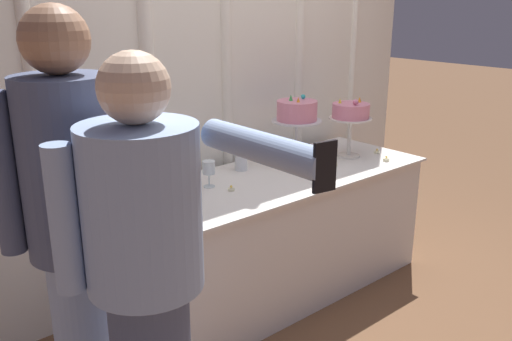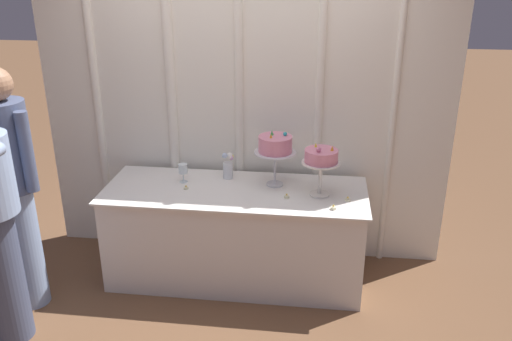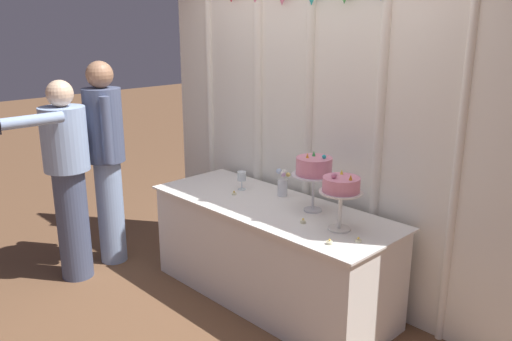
{
  "view_description": "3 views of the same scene",
  "coord_description": "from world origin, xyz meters",
  "views": [
    {
      "loc": [
        -2.1,
        -2.16,
        1.77
      ],
      "look_at": [
        -0.12,
        0.15,
        0.8
      ],
      "focal_mm": 38.55,
      "sensor_mm": 36.0,
      "label": 1
    },
    {
      "loc": [
        0.61,
        -3.5,
        2.4
      ],
      "look_at": [
        0.14,
        0.23,
        0.87
      ],
      "focal_mm": 37.25,
      "sensor_mm": 36.0,
      "label": 2
    },
    {
      "loc": [
        2.52,
        -2.5,
        2.07
      ],
      "look_at": [
        -0.06,
        0.0,
        1.03
      ],
      "focal_mm": 36.69,
      "sensor_mm": 36.0,
      "label": 3
    }
  ],
  "objects": [
    {
      "name": "cake_table",
      "position": [
        0.0,
        0.1,
        0.38
      ],
      "size": [
        1.98,
        0.75,
        0.76
      ],
      "color": "white",
      "rests_on": "ground_plane"
    },
    {
      "name": "tealight_near_left",
      "position": [
        0.4,
        -0.0,
        0.77
      ],
      "size": [
        0.04,
        0.04,
        0.04
      ],
      "color": "beige",
      "rests_on": "cake_table"
    },
    {
      "name": "cake_display_nearleft",
      "position": [
        0.29,
        0.23,
        1.08
      ],
      "size": [
        0.32,
        0.32,
        0.43
      ],
      "color": "silver",
      "rests_on": "cake_table"
    },
    {
      "name": "flower_vase",
      "position": [
        -0.09,
        0.32,
        0.86
      ],
      "size": [
        0.09,
        0.1,
        0.22
      ],
      "color": "silver",
      "rests_on": "cake_table"
    },
    {
      "name": "guest_man_dark_suit",
      "position": [
        -1.44,
        -0.43,
        0.97
      ],
      "size": [
        0.45,
        0.41,
        1.75
      ],
      "color": "#93ADD6",
      "rests_on": "ground_plane"
    },
    {
      "name": "cake_display_nearright",
      "position": [
        0.63,
        0.09,
        1.05
      ],
      "size": [
        0.28,
        0.28,
        0.39
      ],
      "color": "silver",
      "rests_on": "cake_table"
    },
    {
      "name": "tealight_far_left",
      "position": [
        -0.37,
        0.07,
        0.77
      ],
      "size": [
        0.04,
        0.04,
        0.03
      ],
      "color": "beige",
      "rests_on": "cake_table"
    },
    {
      "name": "wine_glass",
      "position": [
        -0.42,
        0.2,
        0.87
      ],
      "size": [
        0.07,
        0.07,
        0.15
      ],
      "color": "silver",
      "rests_on": "cake_table"
    },
    {
      "name": "tealight_far_right",
      "position": [
        0.84,
        0.01,
        0.77
      ],
      "size": [
        0.04,
        0.04,
        0.03
      ],
      "color": "beige",
      "rests_on": "cake_table"
    },
    {
      "name": "tealight_near_right",
      "position": [
        0.73,
        -0.14,
        0.77
      ],
      "size": [
        0.04,
        0.04,
        0.04
      ],
      "color": "beige",
      "rests_on": "cake_table"
    },
    {
      "name": "ground_plane",
      "position": [
        0.0,
        0.0,
        0.0
      ],
      "size": [
        24.0,
        24.0,
        0.0
      ],
      "primitive_type": "plane",
      "color": "brown"
    },
    {
      "name": "draped_curtain",
      "position": [
        -0.02,
        0.55,
        1.47
      ],
      "size": [
        3.29,
        0.16,
        2.77
      ],
      "color": "white",
      "rests_on": "ground_plane"
    }
  ]
}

